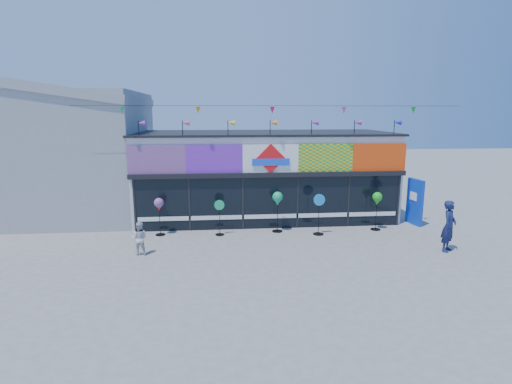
{
  "coord_description": "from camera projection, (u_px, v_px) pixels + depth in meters",
  "views": [
    {
      "loc": [
        -2.18,
        -13.46,
        5.03
      ],
      "look_at": [
        -0.76,
        2.0,
        1.93
      ],
      "focal_mm": 28.0,
      "sensor_mm": 36.0,
      "label": 1
    }
  ],
  "objects": [
    {
      "name": "spinner_4",
      "position": [
        377.0,
        200.0,
        17.17
      ],
      "size": [
        0.42,
        0.42,
        1.68
      ],
      "color": "black",
      "rests_on": "ground"
    },
    {
      "name": "child",
      "position": [
        140.0,
        238.0,
        14.3
      ],
      "size": [
        0.62,
        0.4,
        1.21
      ],
      "primitive_type": "imported",
      "rotation": [
        0.0,
        0.0,
        3.03
      ],
      "color": "silver",
      "rests_on": "ground"
    },
    {
      "name": "kite_shop",
      "position": [
        264.0,
        174.0,
        19.72
      ],
      "size": [
        16.0,
        5.7,
        5.31
      ],
      "color": "silver",
      "rests_on": "ground"
    },
    {
      "name": "blue_sign",
      "position": [
        415.0,
        202.0,
        18.11
      ],
      "size": [
        0.31,
        1.06,
        2.09
      ],
      "rotation": [
        0.0,
        0.0,
        0.15
      ],
      "color": "#0C3CC0",
      "rests_on": "ground"
    },
    {
      "name": "spinner_2",
      "position": [
        278.0,
        200.0,
        16.88
      ],
      "size": [
        0.44,
        0.44,
        1.75
      ],
      "color": "black",
      "rests_on": "ground"
    },
    {
      "name": "adult_man",
      "position": [
        449.0,
        226.0,
        14.58
      ],
      "size": [
        0.82,
        0.81,
        1.9
      ],
      "primitive_type": "imported",
      "rotation": [
        0.0,
        0.0,
        0.76
      ],
      "color": "#161D46",
      "rests_on": "ground"
    },
    {
      "name": "spinner_0",
      "position": [
        159.0,
        205.0,
        16.43
      ],
      "size": [
        0.4,
        0.4,
        1.58
      ],
      "color": "black",
      "rests_on": "ground"
    },
    {
      "name": "ground",
      "position": [
        282.0,
        255.0,
        14.32
      ],
      "size": [
        80.0,
        80.0,
        0.0
      ],
      "primitive_type": "plane",
      "color": "slate",
      "rests_on": "ground"
    },
    {
      "name": "spinner_3",
      "position": [
        319.0,
        213.0,
        16.58
      ],
      "size": [
        0.49,
        0.44,
        1.73
      ],
      "color": "black",
      "rests_on": "ground"
    },
    {
      "name": "spinner_1",
      "position": [
        220.0,
        217.0,
        16.53
      ],
      "size": [
        0.42,
        0.38,
        1.49
      ],
      "color": "black",
      "rests_on": "ground"
    },
    {
      "name": "neighbour_building",
      "position": [
        60.0,
        150.0,
        19.63
      ],
      "size": [
        8.18,
        7.2,
        6.87
      ],
      "color": "#949699",
      "rests_on": "ground"
    }
  ]
}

